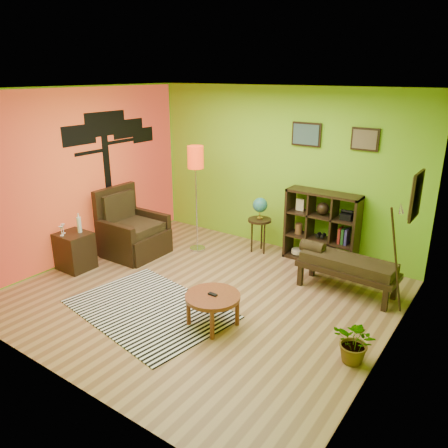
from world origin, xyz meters
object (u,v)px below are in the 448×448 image
Objects in this scene: armchair at (132,234)px; potted_plant at (356,346)px; globe_table at (260,211)px; cube_shelf at (322,228)px; coffee_table at (213,299)px; floor_lamp at (196,167)px; side_cabinet at (75,251)px; bench at (345,265)px.

armchair is 4.30m from potted_plant.
globe_table is 0.82× the size of cube_shelf.
cube_shelf reaches higher than armchair.
coffee_table reaches higher than potted_plant.
cube_shelf is at bearing 20.34° from floor_lamp.
floor_lamp reaches higher than cube_shelf.
side_cabinet is 0.93× the size of globe_table.
globe_table is at bearing 29.58° from floor_lamp.
cube_shelf is (3.11, 2.49, 0.29)m from side_cabinet.
globe_table is 3.26m from potted_plant.
floor_lamp reaches higher than potted_plant.
potted_plant is at bearing -40.44° from globe_table.
side_cabinet is 0.76× the size of cube_shelf.
floor_lamp is 3.62× the size of potted_plant.
globe_table reaches higher than side_cabinet.
armchair is 1.25× the size of side_cabinet.
globe_table reaches higher than bench.
cube_shelf is 2.36× the size of potted_plant.
cube_shelf reaches higher than coffee_table.
side_cabinet is 0.50× the size of floor_lamp.
globe_table is 0.68× the size of bench.
cube_shelf is (0.32, 2.57, 0.24)m from coffee_table.
cube_shelf is (2.84, 1.52, 0.25)m from armchair.
cube_shelf reaches higher than side_cabinet.
floor_lamp reaches higher than side_cabinet.
side_cabinet is at bearing -177.41° from potted_plant.
cube_shelf is at bearing 28.16° from armchair.
globe_table reaches higher than potted_plant.
side_cabinet is at bearing -141.35° from cube_shelf.
floor_lamp is (1.10, 1.75, 1.19)m from side_cabinet.
side_cabinet is 1.80× the size of potted_plant.
armchair is 0.62× the size of floor_lamp.
side_cabinet is at bearing -155.72° from bench.
bench is (3.80, 1.71, 0.11)m from side_cabinet.
bench is at bearing -48.47° from cube_shelf.
coffee_table is at bearing -72.67° from globe_table.
armchair is at bearing 74.27° from side_cabinet.
side_cabinet is at bearing -122.34° from floor_lamp.
side_cabinet is 2.38m from floor_lamp.
coffee_table is 0.60× the size of armchair.
globe_table is (2.06, 2.29, 0.44)m from side_cabinet.
coffee_table is 1.34× the size of potted_plant.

